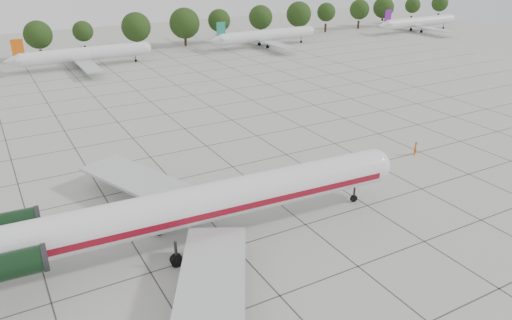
# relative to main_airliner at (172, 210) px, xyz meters

# --- Properties ---
(ground) EXTENTS (260.00, 260.00, 0.00)m
(ground) POSITION_rel_main_airliner_xyz_m (12.80, 5.34, -3.87)
(ground) COLOR #ACACA4
(ground) RESTS_ON ground
(apron_joints) EXTENTS (170.00, 170.00, 0.02)m
(apron_joints) POSITION_rel_main_airliner_xyz_m (12.80, 20.34, -3.86)
(apron_joints) COLOR #383838
(apron_joints) RESTS_ON ground
(main_airliner) EXTENTS (46.76, 36.68, 10.96)m
(main_airliner) POSITION_rel_main_airliner_xyz_m (0.00, 0.00, 0.00)
(main_airliner) COLOR silver
(main_airliner) RESTS_ON ground
(ground_crew) EXTENTS (0.79, 0.77, 1.82)m
(ground_crew) POSITION_rel_main_airliner_xyz_m (35.54, 5.00, -2.96)
(ground_crew) COLOR #E15A0D
(ground_crew) RESTS_ON ground
(bg_airliner_c) EXTENTS (28.24, 27.20, 7.40)m
(bg_airliner_c) POSITION_rel_main_airliner_xyz_m (8.64, 77.79, -0.96)
(bg_airliner_c) COLOR silver
(bg_airliner_c) RESTS_ON ground
(bg_airliner_d) EXTENTS (28.24, 27.20, 7.40)m
(bg_airliner_d) POSITION_rel_main_airliner_xyz_m (56.09, 78.77, -0.96)
(bg_airliner_d) COLOR silver
(bg_airliner_d) RESTS_ON ground
(bg_airliner_e) EXTENTS (28.24, 27.20, 7.40)m
(bg_airliner_e) POSITION_rel_main_airliner_xyz_m (110.24, 76.59, -0.96)
(bg_airliner_e) COLOR silver
(bg_airliner_e) RESTS_ON ground
(tree_line) EXTENTS (249.86, 8.44, 10.22)m
(tree_line) POSITION_rel_main_airliner_xyz_m (1.12, 90.34, 2.11)
(tree_line) COLOR #332114
(tree_line) RESTS_ON ground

